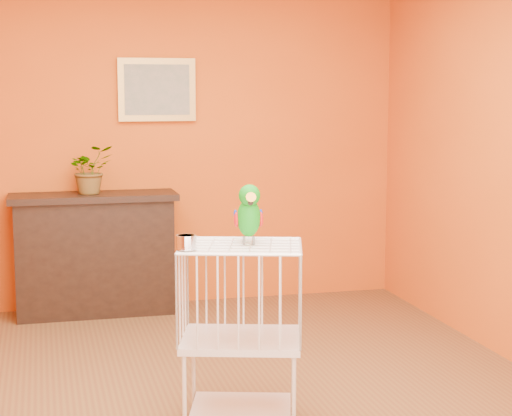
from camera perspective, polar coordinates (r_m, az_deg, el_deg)
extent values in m
plane|color=brown|center=(5.05, -2.88, -12.38)|extent=(4.50, 4.50, 0.00)
plane|color=#D05613|center=(6.97, -6.60, 4.14)|extent=(4.00, 0.00, 4.00)
plane|color=#D05613|center=(2.61, 6.69, -2.05)|extent=(4.00, 0.00, 4.00)
cube|color=black|center=(6.81, -10.69, -3.24)|extent=(1.20, 0.40, 0.90)
cube|color=black|center=(6.74, -10.80, 0.74)|extent=(1.28, 0.46, 0.05)
cube|color=black|center=(6.64, -10.60, -3.53)|extent=(0.84, 0.02, 0.45)
cube|color=#502817|center=(6.78, -12.76, -4.22)|extent=(0.05, 0.18, 0.28)
cube|color=#2B4B25|center=(6.78, -12.09, -4.20)|extent=(0.05, 0.18, 0.28)
cube|color=#502817|center=(6.78, -11.32, -4.17)|extent=(0.05, 0.18, 0.28)
cube|color=#2B4B25|center=(6.79, -10.48, -4.14)|extent=(0.05, 0.18, 0.28)
cube|color=#502817|center=(6.79, -9.63, -4.11)|extent=(0.05, 0.18, 0.28)
imported|color=#26722D|center=(6.76, -11.01, 2.21)|extent=(0.44, 0.46, 0.29)
cube|color=gold|center=(6.93, -6.62, 7.84)|extent=(0.62, 0.03, 0.50)
cube|color=gray|center=(6.92, -6.61, 7.84)|extent=(0.52, 0.01, 0.40)
cube|color=beige|center=(4.66, -0.98, -13.13)|extent=(0.62, 0.53, 0.02)
cube|color=beige|center=(4.54, -0.99, -8.78)|extent=(0.72, 0.63, 0.04)
cube|color=beige|center=(4.43, -1.01, -2.55)|extent=(0.72, 0.63, 0.01)
cylinder|color=beige|center=(4.44, -4.80, -12.37)|extent=(0.02, 0.02, 0.43)
cylinder|color=beige|center=(4.41, 2.54, -12.50)|extent=(0.02, 0.02, 0.43)
cylinder|color=beige|center=(4.84, -4.18, -10.63)|extent=(0.02, 0.02, 0.43)
cylinder|color=beige|center=(4.81, 2.51, -10.73)|extent=(0.02, 0.02, 0.43)
cylinder|color=silver|center=(4.29, -4.67, -2.28)|extent=(0.10, 0.10, 0.07)
cylinder|color=#59544C|center=(4.44, -0.81, -2.18)|extent=(0.01, 0.01, 0.05)
cylinder|color=#59544C|center=(4.45, -0.16, -2.17)|extent=(0.01, 0.01, 0.05)
ellipsoid|color=#06850C|center=(4.43, -0.49, -0.66)|extent=(0.14, 0.19, 0.23)
ellipsoid|color=#06850C|center=(4.38, -0.44, 0.85)|extent=(0.13, 0.13, 0.11)
cone|color=orange|center=(4.32, -0.37, 0.61)|extent=(0.06, 0.08, 0.07)
cone|color=black|center=(4.34, -0.39, 0.36)|extent=(0.03, 0.03, 0.03)
sphere|color=black|center=(4.35, -0.92, 0.97)|extent=(0.02, 0.02, 0.02)
sphere|color=black|center=(4.36, 0.09, 0.99)|extent=(0.02, 0.02, 0.02)
ellipsoid|color=#A50C0C|center=(4.43, -1.31, -0.78)|extent=(0.04, 0.07, 0.08)
ellipsoid|color=navy|center=(4.45, 0.31, -0.75)|extent=(0.04, 0.07, 0.08)
cone|color=#06850C|center=(4.51, -0.58, -1.47)|extent=(0.09, 0.17, 0.12)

